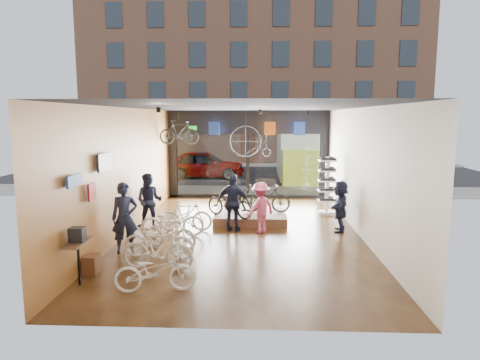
# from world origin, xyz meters

# --- Properties ---
(ground_plane) EXTENTS (7.00, 12.00, 0.04)m
(ground_plane) POSITION_xyz_m (0.00, 0.00, -0.02)
(ground_plane) COLOR black
(ground_plane) RESTS_ON ground
(ceiling) EXTENTS (7.00, 12.00, 0.04)m
(ceiling) POSITION_xyz_m (0.00, 0.00, 3.82)
(ceiling) COLOR black
(ceiling) RESTS_ON ground
(wall_left) EXTENTS (0.04, 12.00, 3.80)m
(wall_left) POSITION_xyz_m (-3.52, 0.00, 1.90)
(wall_left) COLOR olive
(wall_left) RESTS_ON ground
(wall_right) EXTENTS (0.04, 12.00, 3.80)m
(wall_right) POSITION_xyz_m (3.52, 0.00, 1.90)
(wall_right) COLOR beige
(wall_right) RESTS_ON ground
(wall_back) EXTENTS (7.00, 0.04, 3.80)m
(wall_back) POSITION_xyz_m (0.00, -6.02, 1.90)
(wall_back) COLOR beige
(wall_back) RESTS_ON ground
(storefront) EXTENTS (7.00, 0.26, 3.80)m
(storefront) POSITION_xyz_m (0.00, 6.00, 1.90)
(storefront) COLOR black
(storefront) RESTS_ON ground
(exit_sign) EXTENTS (0.35, 0.06, 0.18)m
(exit_sign) POSITION_xyz_m (-2.40, 5.88, 3.05)
(exit_sign) COLOR #198C26
(exit_sign) RESTS_ON storefront
(street_road) EXTENTS (30.00, 18.00, 0.02)m
(street_road) POSITION_xyz_m (0.00, 15.00, -0.01)
(street_road) COLOR black
(street_road) RESTS_ON ground
(sidewalk_near) EXTENTS (30.00, 2.40, 0.12)m
(sidewalk_near) POSITION_xyz_m (0.00, 7.20, 0.06)
(sidewalk_near) COLOR slate
(sidewalk_near) RESTS_ON ground
(sidewalk_far) EXTENTS (30.00, 2.00, 0.12)m
(sidewalk_far) POSITION_xyz_m (0.00, 19.00, 0.06)
(sidewalk_far) COLOR slate
(sidewalk_far) RESTS_ON ground
(opposite_building) EXTENTS (26.00, 5.00, 14.00)m
(opposite_building) POSITION_xyz_m (0.00, 21.50, 7.00)
(opposite_building) COLOR brown
(opposite_building) RESTS_ON ground
(street_car) EXTENTS (4.67, 1.88, 1.59)m
(street_car) POSITION_xyz_m (-2.73, 12.00, 0.80)
(street_car) COLOR gray
(street_car) RESTS_ON street_road
(box_truck) EXTENTS (2.28, 6.84, 2.70)m
(box_truck) POSITION_xyz_m (2.77, 11.00, 1.35)
(box_truck) COLOR silver
(box_truck) RESTS_ON street_road
(floor_bike_0) EXTENTS (1.71, 0.83, 0.86)m
(floor_bike_0) POSITION_xyz_m (-1.60, -4.50, 0.43)
(floor_bike_0) COLOR beige
(floor_bike_0) RESTS_ON ground_plane
(floor_bike_1) EXTENTS (1.70, 0.59, 1.01)m
(floor_bike_1) POSITION_xyz_m (-1.85, -3.25, 0.50)
(floor_bike_1) COLOR beige
(floor_bike_1) RESTS_ON ground_plane
(floor_bike_2) EXTENTS (1.85, 0.79, 0.94)m
(floor_bike_2) POSITION_xyz_m (-2.00, -2.48, 0.47)
(floor_bike_2) COLOR beige
(floor_bike_2) RESTS_ON ground_plane
(floor_bike_3) EXTENTS (1.60, 0.81, 0.93)m
(floor_bike_3) POSITION_xyz_m (-1.91, -1.69, 0.46)
(floor_bike_3) COLOR beige
(floor_bike_3) RESTS_ON ground_plane
(floor_bike_4) EXTENTS (1.94, 1.00, 0.97)m
(floor_bike_4) POSITION_xyz_m (-2.06, -0.53, 0.48)
(floor_bike_4) COLOR beige
(floor_bike_4) RESTS_ON ground_plane
(floor_bike_5) EXTENTS (1.65, 0.56, 0.98)m
(floor_bike_5) POSITION_xyz_m (-1.78, 0.18, 0.49)
(floor_bike_5) COLOR beige
(floor_bike_5) RESTS_ON ground_plane
(display_platform) EXTENTS (2.40, 1.80, 0.30)m
(display_platform) POSITION_xyz_m (0.20, 1.47, 0.15)
(display_platform) COLOR #4F341B
(display_platform) RESTS_ON ground_plane
(display_bike_left) EXTENTS (1.84, 1.51, 0.94)m
(display_bike_left) POSITION_xyz_m (-0.46, 0.87, 0.77)
(display_bike_left) COLOR black
(display_bike_left) RESTS_ON display_platform
(display_bike_mid) EXTENTS (1.65, 0.48, 0.99)m
(display_bike_mid) POSITION_xyz_m (0.72, 1.56, 0.79)
(display_bike_mid) COLOR black
(display_bike_mid) RESTS_ON display_platform
(display_bike_right) EXTENTS (1.61, 1.34, 0.83)m
(display_bike_right) POSITION_xyz_m (-0.05, 1.95, 0.71)
(display_bike_right) COLOR black
(display_bike_right) RESTS_ON display_platform
(customer_0) EXTENTS (0.78, 0.64, 1.86)m
(customer_0) POSITION_xyz_m (-3.00, -1.99, 0.93)
(customer_0) COLOR #161C33
(customer_0) RESTS_ON ground_plane
(customer_1) EXTENTS (0.88, 0.70, 1.76)m
(customer_1) POSITION_xyz_m (-3.00, 0.52, 0.88)
(customer_1) COLOR #161C33
(customer_1) RESTS_ON ground_plane
(customer_2) EXTENTS (1.13, 0.69, 1.80)m
(customer_2) POSITION_xyz_m (-0.30, 0.20, 0.90)
(customer_2) COLOR #161C33
(customer_2) RESTS_ON ground_plane
(customer_3) EXTENTS (1.14, 1.10, 1.56)m
(customer_3) POSITION_xyz_m (0.54, 0.08, 0.78)
(customer_3) COLOR #CC4C72
(customer_3) RESTS_ON ground_plane
(customer_5) EXTENTS (0.82, 1.55, 1.59)m
(customer_5) POSITION_xyz_m (3.00, 0.38, 0.80)
(customer_5) COLOR #161C33
(customer_5) RESTS_ON ground_plane
(sunglasses_rack) EXTENTS (0.69, 0.59, 2.11)m
(sunglasses_rack) POSITION_xyz_m (2.95, 2.73, 1.06)
(sunglasses_rack) COLOR white
(sunglasses_rack) RESTS_ON ground_plane
(wall_merch) EXTENTS (0.40, 2.40, 2.60)m
(wall_merch) POSITION_xyz_m (-3.38, -3.50, 1.30)
(wall_merch) COLOR navy
(wall_merch) RESTS_ON wall_left
(penny_farthing) EXTENTS (1.62, 0.06, 1.29)m
(penny_farthing) POSITION_xyz_m (0.20, 4.77, 2.50)
(penny_farthing) COLOR black
(penny_farthing) RESTS_ON ceiling
(hung_bike) EXTENTS (1.60, 0.51, 0.95)m
(hung_bike) POSITION_xyz_m (-2.70, 4.20, 2.93)
(hung_bike) COLOR black
(hung_bike) RESTS_ON ceiling
(jersey_left) EXTENTS (0.45, 0.03, 0.55)m
(jersey_left) POSITION_xyz_m (-1.40, 5.20, 3.05)
(jersey_left) COLOR #1E3F99
(jersey_left) RESTS_ON ceiling
(jersey_mid) EXTENTS (0.45, 0.03, 0.55)m
(jersey_mid) POSITION_xyz_m (0.93, 5.20, 3.05)
(jersey_mid) COLOR #CC5919
(jersey_mid) RESTS_ON ceiling
(jersey_right) EXTENTS (0.45, 0.03, 0.55)m
(jersey_right) POSITION_xyz_m (2.15, 5.20, 3.05)
(jersey_right) COLOR #1E3F99
(jersey_right) RESTS_ON ceiling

